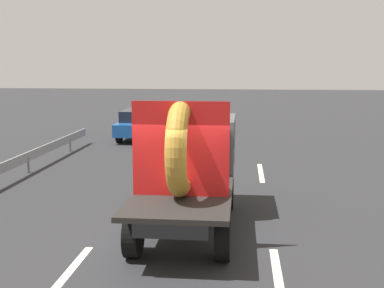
{
  "coord_description": "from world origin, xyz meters",
  "views": [
    {
      "loc": [
        1.42,
        -9.75,
        3.68
      ],
      "look_at": [
        0.24,
        1.84,
        1.77
      ],
      "focal_mm": 46.38,
      "sensor_mm": 36.0,
      "label": 1
    }
  ],
  "objects": [
    {
      "name": "ground_plane",
      "position": [
        0.0,
        0.0,
        0.0
      ],
      "size": [
        120.0,
        120.0,
        0.0
      ],
      "primitive_type": "plane",
      "color": "#28282B"
    },
    {
      "name": "flatbed_truck",
      "position": [
        0.24,
        1.63,
        1.52
      ],
      "size": [
        2.02,
        5.4,
        2.96
      ],
      "color": "black",
      "rests_on": "ground_plane"
    },
    {
      "name": "distant_sedan",
      "position": [
        -3.45,
        13.97,
        0.77
      ],
      "size": [
        1.88,
        4.39,
        1.43
      ],
      "color": "black",
      "rests_on": "ground_plane"
    },
    {
      "name": "lane_dash_left_near",
      "position": [
        -1.6,
        -1.64,
        0.0
      ],
      "size": [
        0.16,
        2.29,
        0.01
      ],
      "primitive_type": "cube",
      "rotation": [
        0.0,
        0.0,
        1.57
      ],
      "color": "beige",
      "rests_on": "ground_plane"
    },
    {
      "name": "lane_dash_left_far",
      "position": [
        -1.6,
        6.9,
        0.0
      ],
      "size": [
        0.16,
        2.06,
        0.01
      ],
      "primitive_type": "cube",
      "rotation": [
        0.0,
        0.0,
        1.57
      ],
      "color": "beige",
      "rests_on": "ground_plane"
    },
    {
      "name": "lane_dash_right_near",
      "position": [
        2.08,
        -1.29,
        0.0
      ],
      "size": [
        0.16,
        2.1,
        0.01
      ],
      "primitive_type": "cube",
      "rotation": [
        0.0,
        0.0,
        1.57
      ],
      "color": "beige",
      "rests_on": "ground_plane"
    },
    {
      "name": "lane_dash_right_far",
      "position": [
        2.08,
        6.79,
        0.0
      ],
      "size": [
        0.16,
        2.88,
        0.01
      ],
      "primitive_type": "cube",
      "rotation": [
        0.0,
        0.0,
        1.57
      ],
      "color": "beige",
      "rests_on": "ground_plane"
    }
  ]
}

